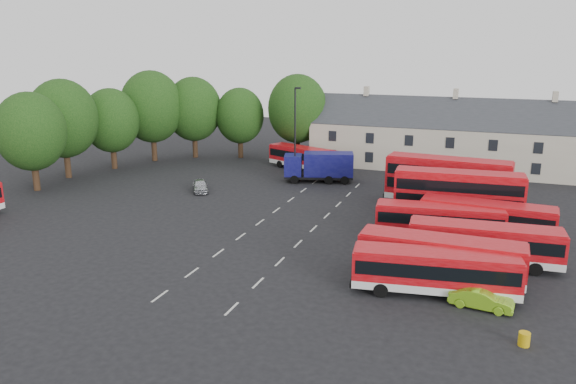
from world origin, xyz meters
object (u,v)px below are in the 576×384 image
bus_row_a (435,269)px  box_truck (320,166)px  lime_car (481,299)px  grit_bin (524,339)px  lamppost (295,133)px  silver_car (200,186)px  bus_dd_south (458,193)px

bus_row_a → box_truck: size_ratio=1.28×
lime_car → grit_bin: 4.41m
lamppost → box_truck: bearing=29.1°
silver_car → lime_car: size_ratio=1.02×
grit_bin → silver_car: bearing=144.9°
grit_bin → lamppost: bearing=128.4°
lime_car → grit_bin: lime_car is taller
lime_car → lamppost: bearing=45.7°
silver_car → grit_bin: 38.47m
bus_dd_south → box_truck: bus_dd_south is taller
bus_row_a → bus_dd_south: (0.16, 16.38, 0.84)m
silver_car → lamppost: bearing=9.3°
bus_dd_south → lime_car: bus_dd_south is taller
box_truck → bus_row_a: bearing=-76.2°
grit_bin → lamppost: 37.80m
bus_dd_south → silver_car: bus_dd_south is taller
bus_dd_south → lime_car: 17.60m
bus_row_a → lamppost: 30.85m
bus_dd_south → silver_car: (-26.49, 1.08, -1.92)m
box_truck → lamppost: 4.77m
silver_car → bus_row_a: bearing=-65.4°
lamppost → lime_car: bearing=-50.6°
bus_dd_south → lamppost: 20.30m
box_truck → grit_bin: (20.76, -30.71, -1.53)m
bus_dd_south → lime_car: size_ratio=2.99×
silver_car → lamppost: (8.23, 7.19, 5.09)m
bus_row_a → lime_car: (2.85, -0.91, -1.12)m
bus_row_a → lime_car: bearing=-25.8°
bus_dd_south → silver_car: bearing=174.0°
silver_car → grit_bin: bearing=-67.0°
box_truck → silver_car: (-10.70, -8.57, -1.26)m
bus_dd_south → lamppost: lamppost is taller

